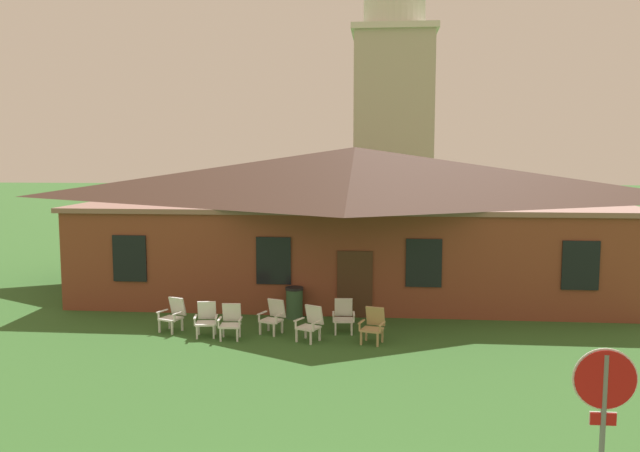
# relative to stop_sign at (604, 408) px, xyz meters

# --- Properties ---
(brick_building) EXTENTS (19.43, 10.40, 5.34)m
(brick_building) POSITION_rel_stop_sign_xyz_m (-3.83, 16.72, 0.81)
(brick_building) COLOR brown
(brick_building) RESTS_ON ground
(dome_tower) EXTENTS (5.18, 5.18, 18.46)m
(dome_tower) POSITION_rel_stop_sign_xyz_m (-2.10, 33.39, 6.50)
(dome_tower) COLOR #BCB29E
(dome_tower) RESTS_ON ground
(stop_sign) EXTENTS (0.81, 0.07, 2.69)m
(stop_sign) POSITION_rel_stop_sign_xyz_m (0.00, 0.00, 0.00)
(stop_sign) COLOR slate
(stop_sign) RESTS_ON ground
(lawn_chair_by_porch) EXTENTS (0.78, 0.83, 0.96)m
(lawn_chair_by_porch) POSITION_rel_stop_sign_xyz_m (-8.78, 9.68, -1.41)
(lawn_chair_by_porch) COLOR white
(lawn_chair_by_porch) RESTS_ON ground
(lawn_chair_near_door) EXTENTS (0.71, 0.75, 0.96)m
(lawn_chair_near_door) POSITION_rel_stop_sign_xyz_m (-7.69, 9.27, -1.41)
(lawn_chair_near_door) COLOR white
(lawn_chair_near_door) RESTS_ON ground
(lawn_chair_left_end) EXTENTS (0.67, 0.70, 0.96)m
(lawn_chair_left_end) POSITION_rel_stop_sign_xyz_m (-6.95, 9.08, -1.41)
(lawn_chair_left_end) COLOR white
(lawn_chair_left_end) RESTS_ON ground
(lawn_chair_middle) EXTENTS (0.79, 0.83, 0.96)m
(lawn_chair_middle) POSITION_rel_stop_sign_xyz_m (-5.86, 9.72, -1.41)
(lawn_chair_middle) COLOR silver
(lawn_chair_middle) RESTS_ON ground
(lawn_chair_right_end) EXTENTS (0.82, 0.85, 0.96)m
(lawn_chair_right_end) POSITION_rel_stop_sign_xyz_m (-4.72, 9.07, -1.41)
(lawn_chair_right_end) COLOR silver
(lawn_chair_right_end) RESTS_ON ground
(lawn_chair_far_side) EXTENTS (0.67, 0.70, 0.96)m
(lawn_chair_far_side) POSITION_rel_stop_sign_xyz_m (-3.87, 9.99, -1.41)
(lawn_chair_far_side) COLOR silver
(lawn_chair_far_side) RESTS_ON ground
(lawn_chair_under_eave) EXTENTS (0.75, 0.80, 0.96)m
(lawn_chair_under_eave) POSITION_rel_stop_sign_xyz_m (-3.01, 9.03, -1.41)
(lawn_chair_under_eave) COLOR tan
(lawn_chair_under_eave) RESTS_ON ground
(trash_bin) EXTENTS (0.56, 0.56, 0.98)m
(trash_bin) POSITION_rel_stop_sign_xyz_m (-5.48, 11.42, -1.41)
(trash_bin) COLOR #335638
(trash_bin) RESTS_ON ground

